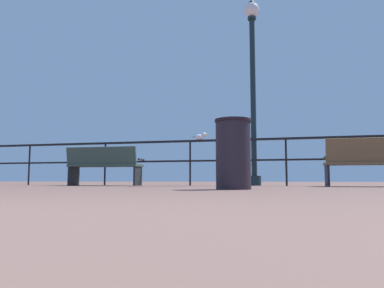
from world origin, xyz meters
TOP-DOWN VIEW (x-y plane):
  - pier_railing at (0.00, 7.68)m, footprint 19.41×0.05m
  - bench_near_left at (-2.92, 7.02)m, footprint 1.67×0.73m
  - bench_near_right at (2.65, 7.02)m, footprint 1.70×0.66m
  - lamppost_center at (0.37, 7.94)m, footprint 0.36×0.36m
  - seagull_on_rail at (-0.83, 7.68)m, footprint 0.36×0.15m
  - trash_bin at (0.37, 4.30)m, footprint 0.49×0.49m

SIDE VIEW (x-z plane):
  - trash_bin at x=0.37m, z-range 0.00..0.93m
  - bench_near_left at x=-2.92m, z-range 0.06..0.92m
  - bench_near_right at x=2.65m, z-range 0.05..0.97m
  - pier_railing at x=0.00m, z-range 0.25..1.31m
  - seagull_on_rail at x=-0.83m, z-range 1.04..1.21m
  - lamppost_center at x=0.37m, z-range 0.38..4.82m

